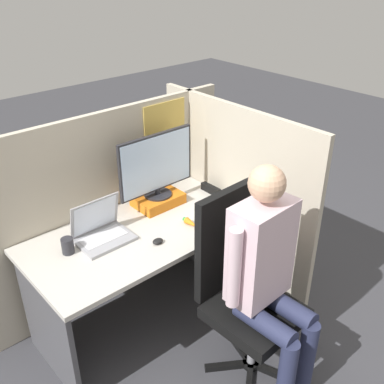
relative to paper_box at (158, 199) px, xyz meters
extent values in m
plane|color=#3D3D42|center=(-0.27, -0.55, -0.74)|extent=(12.00, 12.00, 0.00)
cube|color=#B7AD99|center=(-0.27, 0.20, -0.06)|extent=(1.91, 0.04, 1.36)
cube|color=gold|center=(0.21, 0.17, 0.41)|extent=(0.34, 0.01, 0.34)
cube|color=#B7AD99|center=(0.45, -0.26, -0.06)|extent=(0.04, 1.37, 1.36)
cube|color=beige|center=(-0.27, -0.19, -0.05)|extent=(1.41, 0.72, 0.03)
cube|color=#4C4C51|center=(-0.94, -0.19, -0.40)|extent=(0.03, 0.62, 0.68)
cube|color=#4C4C51|center=(0.39, -0.19, -0.40)|extent=(0.03, 0.62, 0.68)
cube|color=orange|center=(0.00, 0.00, 0.00)|extent=(0.31, 0.22, 0.07)
cylinder|color=#232328|center=(0.00, 0.00, 0.04)|extent=(0.18, 0.18, 0.01)
cylinder|color=#232328|center=(0.00, 0.00, 0.07)|extent=(0.04, 0.04, 0.04)
cube|color=#232328|center=(0.00, 0.00, 0.27)|extent=(0.56, 0.02, 0.39)
cube|color=silver|center=(0.00, -0.01, 0.27)|extent=(0.53, 0.00, 0.36)
cube|color=#99999E|center=(-0.50, -0.14, -0.02)|extent=(0.31, 0.23, 0.02)
cube|color=silver|center=(-0.50, -0.12, -0.01)|extent=(0.27, 0.13, 0.00)
cube|color=#99999E|center=(-0.50, -0.05, 0.10)|extent=(0.31, 0.06, 0.23)
cube|color=silver|center=(-0.50, -0.05, 0.10)|extent=(0.28, 0.05, 0.20)
ellipsoid|color=black|center=(-0.28, -0.36, -0.02)|extent=(0.07, 0.05, 0.03)
cube|color=black|center=(0.37, -0.12, -0.01)|extent=(0.04, 0.17, 0.05)
cone|color=orange|center=(-0.01, -0.36, -0.01)|extent=(0.04, 0.11, 0.04)
cylinder|color=green|center=(-0.01, -0.29, -0.01)|extent=(0.02, 0.02, 0.02)
cylinder|color=black|center=(-0.05, -0.93, -0.72)|extent=(0.10, 0.10, 0.04)
cube|color=black|center=(0.09, -0.92, -0.72)|extent=(0.28, 0.05, 0.04)
cube|color=black|center=(-0.01, -0.79, -0.72)|extent=(0.11, 0.28, 0.04)
cube|color=black|center=(-0.16, -0.85, -0.72)|extent=(0.25, 0.19, 0.04)
cube|color=black|center=(-0.16, -1.01, -0.72)|extent=(0.24, 0.20, 0.04)
cube|color=black|center=(0.00, -1.06, -0.72)|extent=(0.13, 0.28, 0.04)
cylinder|color=gray|center=(-0.05, -0.93, -0.53)|extent=(0.05, 0.05, 0.35)
cube|color=black|center=(-0.05, -0.93, -0.32)|extent=(0.48, 0.48, 0.07)
cube|color=black|center=(-0.04, -0.67, 0.03)|extent=(0.44, 0.06, 0.64)
cylinder|color=#282D4C|center=(-0.14, -1.07, -0.23)|extent=(0.12, 0.36, 0.11)
cylinder|color=#282D4C|center=(-0.15, -1.24, -0.49)|extent=(0.09, 0.09, 0.51)
cylinder|color=#282D4C|center=(0.04, -1.06, -0.23)|extent=(0.12, 0.36, 0.11)
cylinder|color=#282D4C|center=(0.03, -1.24, -0.49)|extent=(0.09, 0.09, 0.51)
cube|color=silver|center=(-0.05, -0.93, 0.10)|extent=(0.35, 0.21, 0.56)
sphere|color=#D8A884|center=(-0.05, -0.93, 0.50)|extent=(0.18, 0.18, 0.18)
cylinder|color=silver|center=(-0.25, -0.94, 0.10)|extent=(0.07, 0.07, 0.45)
cylinder|color=silver|center=(0.16, -0.92, 0.10)|extent=(0.07, 0.07, 0.45)
cylinder|color=#28282D|center=(-0.71, -0.10, 0.01)|extent=(0.07, 0.07, 0.09)
camera|label=1|loc=(-1.56, -2.10, 1.48)|focal=42.00mm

